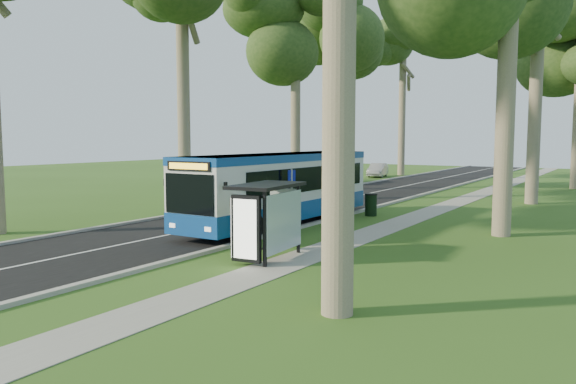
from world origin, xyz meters
name	(u,v)px	position (x,y,z in m)	size (l,w,h in m)	color
ground	(252,241)	(0.00, 0.00, 0.00)	(120.00, 120.00, 0.00)	#33571B
road	(306,207)	(-3.50, 10.00, 0.01)	(7.00, 100.00, 0.02)	black
kerb_east	(365,210)	(0.00, 10.00, 0.06)	(0.25, 100.00, 0.12)	#9E9B93
kerb_west	(254,202)	(-7.00, 10.00, 0.06)	(0.25, 100.00, 0.12)	#9E9B93
centre_line	(306,206)	(-3.50, 10.00, 0.02)	(0.12, 100.00, 0.01)	white
footpath	(421,215)	(3.00, 10.00, 0.01)	(1.50, 100.00, 0.02)	gray
bus	(281,188)	(-1.20, 3.83, 1.60)	(2.55, 11.68, 3.09)	silver
bus_stop_sign	(292,193)	(0.30, 2.27, 1.59)	(0.16, 0.35, 2.55)	gray
bus_shelter	(263,208)	(2.22, -2.52, 1.65)	(1.74, 2.86, 2.35)	black
litter_bin	(371,205)	(0.97, 8.53, 0.55)	(0.62, 0.62, 1.08)	black
car_white	(347,173)	(-8.64, 25.83, 0.85)	(2.00, 4.97, 1.70)	silver
car_silver	(378,170)	(-9.43, 34.18, 0.66)	(1.40, 4.02, 1.33)	#989A9F
tree_west_c	(296,22)	(-9.00, 18.00, 11.87)	(5.20, 5.20, 16.04)	#7A6B56
tree_west_d	(335,49)	(-11.00, 28.00, 11.45)	(5.20, 5.20, 15.47)	#7A6B56
tree_west_e	(403,55)	(-8.50, 38.00, 11.98)	(5.20, 5.20, 16.18)	#7A6B56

